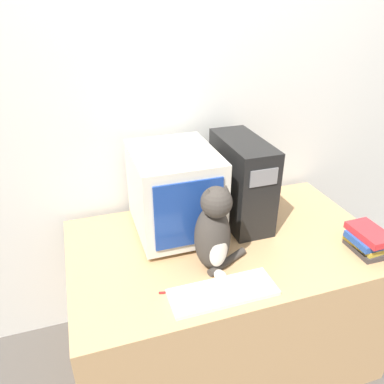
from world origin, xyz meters
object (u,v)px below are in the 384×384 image
(pen, at_px, (177,292))
(book_stack, at_px, (367,240))
(keyboard, at_px, (223,292))
(cat, at_px, (214,232))
(computer_tower, at_px, (241,181))
(crt_monitor, at_px, (174,192))

(pen, bearing_deg, book_stack, -0.46)
(keyboard, relative_size, cat, 1.06)
(computer_tower, bearing_deg, keyboard, -120.75)
(computer_tower, distance_m, cat, 0.45)
(keyboard, xyz_separation_m, cat, (0.02, 0.17, 0.18))
(cat, xyz_separation_m, pen, (-0.19, -0.10, -0.18))
(keyboard, bearing_deg, cat, 82.98)
(book_stack, bearing_deg, computer_tower, 134.21)
(crt_monitor, relative_size, keyboard, 1.08)
(crt_monitor, distance_m, computer_tower, 0.36)
(computer_tower, bearing_deg, crt_monitor, -179.10)
(crt_monitor, bearing_deg, book_stack, -29.26)
(computer_tower, distance_m, keyboard, 0.63)
(computer_tower, xyz_separation_m, keyboard, (-0.30, -0.51, -0.21))
(keyboard, bearing_deg, computer_tower, 59.25)
(cat, relative_size, pen, 2.83)
(book_stack, xyz_separation_m, pen, (-0.92, 0.01, -0.06))
(keyboard, bearing_deg, crt_monitor, 96.20)
(crt_monitor, bearing_deg, keyboard, -83.80)
(book_stack, distance_m, pen, 0.92)
(crt_monitor, xyz_separation_m, book_stack, (0.80, -0.45, -0.16))
(crt_monitor, distance_m, cat, 0.35)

